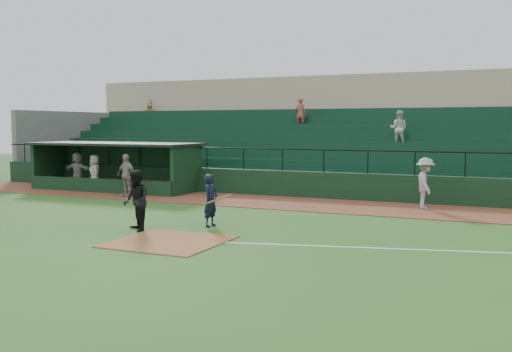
% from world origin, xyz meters
% --- Properties ---
extents(ground, '(90.00, 90.00, 0.00)m').
position_xyz_m(ground, '(0.00, 0.00, 0.00)').
color(ground, '#28551B').
rests_on(ground, ground).
extents(warning_track, '(40.00, 4.00, 0.03)m').
position_xyz_m(warning_track, '(0.00, 8.00, 0.01)').
color(warning_track, brown).
rests_on(warning_track, ground).
extents(home_plate_dirt, '(3.00, 3.00, 0.03)m').
position_xyz_m(home_plate_dirt, '(0.00, -1.00, 0.01)').
color(home_plate_dirt, brown).
rests_on(home_plate_dirt, ground).
extents(foul_line, '(17.49, 4.44, 0.01)m').
position_xyz_m(foul_line, '(8.00, 1.20, 0.01)').
color(foul_line, white).
rests_on(foul_line, ground).
extents(stadium_structure, '(38.00, 13.08, 6.40)m').
position_xyz_m(stadium_structure, '(-0.00, 16.46, 2.30)').
color(stadium_structure, black).
rests_on(stadium_structure, ground).
extents(dugout, '(8.90, 3.20, 2.42)m').
position_xyz_m(dugout, '(-9.75, 9.56, 1.33)').
color(dugout, black).
rests_on(dugout, ground).
extents(batter_at_plate, '(1.02, 0.69, 1.71)m').
position_xyz_m(batter_at_plate, '(-0.12, 1.70, 0.86)').
color(batter_at_plate, black).
rests_on(batter_at_plate, ground).
extents(umpire, '(1.17, 1.13, 1.90)m').
position_xyz_m(umpire, '(-1.89, 0.08, 0.95)').
color(umpire, black).
rests_on(umpire, ground).
extents(runner, '(1.10, 1.46, 2.01)m').
position_xyz_m(runner, '(5.67, 8.56, 1.03)').
color(runner, '#A49E99').
rests_on(runner, warning_track).
extents(dugout_player_a, '(1.22, 0.69, 1.95)m').
position_xyz_m(dugout_player_a, '(-7.45, 6.99, 1.01)').
color(dugout_player_a, '#98948F').
rests_on(dugout_player_a, warning_track).
extents(dugout_player_b, '(1.05, 0.99, 1.81)m').
position_xyz_m(dugout_player_b, '(-10.19, 8.10, 0.93)').
color(dugout_player_b, '#A8A29D').
rests_on(dugout_player_b, warning_track).
extents(dugout_player_c, '(1.78, 0.58, 1.91)m').
position_xyz_m(dugout_player_c, '(-11.67, 8.57, 0.98)').
color(dugout_player_c, '#A29D98').
rests_on(dugout_player_c, warning_track).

